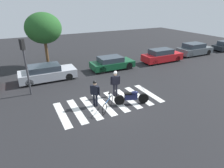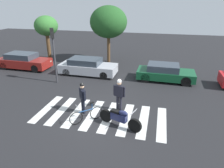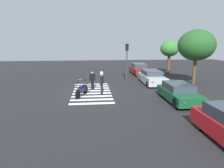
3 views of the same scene
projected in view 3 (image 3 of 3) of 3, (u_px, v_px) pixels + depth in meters
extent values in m
plane|color=#232326|center=(92.00, 92.00, 16.29)|extent=(60.00, 60.00, 0.00)
cylinder|color=black|center=(78.00, 95.00, 14.24)|extent=(0.67, 0.35, 0.66)
cylinder|color=black|center=(86.00, 90.00, 15.76)|extent=(0.67, 0.35, 0.66)
cube|color=#1E234C|center=(82.00, 89.00, 15.01)|extent=(0.85, 0.53, 0.36)
ellipsoid|color=#1E234C|center=(81.00, 87.00, 14.73)|extent=(0.53, 0.38, 0.24)
cube|color=black|center=(83.00, 86.00, 15.15)|extent=(0.49, 0.37, 0.12)
cylinder|color=#A5A5AD|center=(78.00, 85.00, 14.17)|extent=(0.24, 0.60, 0.04)
torus|color=black|center=(79.00, 86.00, 17.00)|extent=(0.53, 0.50, 0.69)
torus|color=black|center=(87.00, 88.00, 16.31)|extent=(0.53, 0.50, 0.69)
cylinder|color=#1E4C8C|center=(83.00, 84.00, 16.59)|extent=(0.64, 0.60, 0.04)
cylinder|color=#1E4C8C|center=(85.00, 82.00, 16.35)|extent=(0.05, 0.05, 0.34)
cube|color=black|center=(85.00, 80.00, 16.31)|extent=(0.21, 0.21, 0.06)
cylinder|color=#99999E|center=(80.00, 79.00, 16.80)|extent=(0.33, 0.36, 0.03)
cylinder|color=black|center=(102.00, 89.00, 15.40)|extent=(0.14, 0.14, 0.85)
cylinder|color=black|center=(102.00, 89.00, 15.57)|extent=(0.14, 0.14, 0.85)
cube|color=black|center=(102.00, 80.00, 15.34)|extent=(0.53, 0.31, 0.60)
sphere|color=tan|center=(102.00, 74.00, 15.24)|extent=(0.23, 0.23, 0.23)
cylinder|color=black|center=(101.00, 81.00, 15.05)|extent=(0.09, 0.09, 0.57)
cylinder|color=black|center=(102.00, 79.00, 15.63)|extent=(0.09, 0.09, 0.57)
sphere|color=white|center=(102.00, 73.00, 15.22)|extent=(0.24, 0.24, 0.24)
cylinder|color=black|center=(93.00, 85.00, 17.25)|extent=(0.14, 0.14, 0.80)
cylinder|color=black|center=(92.00, 85.00, 17.12)|extent=(0.14, 0.14, 0.80)
cube|color=black|center=(92.00, 77.00, 17.04)|extent=(0.46, 0.49, 0.57)
sphere|color=tan|center=(92.00, 72.00, 16.95)|extent=(0.22, 0.22, 0.22)
cylinder|color=black|center=(95.00, 77.00, 17.24)|extent=(0.09, 0.09, 0.54)
cylinder|color=black|center=(90.00, 78.00, 16.84)|extent=(0.09, 0.09, 0.54)
sphere|color=black|center=(92.00, 71.00, 16.93)|extent=(0.23, 0.23, 0.23)
cube|color=silver|center=(92.00, 84.00, 19.36)|extent=(0.45, 3.11, 0.01)
cube|color=silver|center=(92.00, 86.00, 18.48)|extent=(0.45, 3.11, 0.01)
cube|color=silver|center=(92.00, 88.00, 17.60)|extent=(0.45, 3.11, 0.01)
cube|color=silver|center=(92.00, 91.00, 16.73)|extent=(0.45, 3.11, 0.01)
cube|color=silver|center=(92.00, 93.00, 15.85)|extent=(0.45, 3.11, 0.01)
cube|color=silver|center=(92.00, 96.00, 14.98)|extent=(0.45, 3.11, 0.01)
cube|color=silver|center=(92.00, 100.00, 14.10)|extent=(0.45, 3.11, 0.01)
cube|color=silver|center=(92.00, 103.00, 13.23)|extent=(0.45, 3.11, 0.01)
cylinder|color=black|center=(148.00, 73.00, 24.00)|extent=(0.68, 0.23, 0.67)
cylinder|color=black|center=(136.00, 74.00, 23.87)|extent=(0.68, 0.23, 0.67)
cylinder|color=black|center=(142.00, 70.00, 27.02)|extent=(0.68, 0.23, 0.67)
cylinder|color=black|center=(131.00, 70.00, 26.89)|extent=(0.68, 0.23, 0.67)
cube|color=maroon|center=(139.00, 70.00, 25.40)|extent=(4.58, 1.86, 0.71)
cube|color=#333D47|center=(139.00, 65.00, 25.50)|extent=(2.49, 1.61, 0.48)
cube|color=#F2EDCC|center=(148.00, 72.00, 23.25)|extent=(0.08, 0.20, 0.12)
cube|color=#F2EDCC|center=(139.00, 72.00, 23.16)|extent=(0.08, 0.20, 0.12)
cylinder|color=black|center=(165.00, 84.00, 18.13)|extent=(0.61, 0.23, 0.61)
cylinder|color=black|center=(148.00, 84.00, 18.00)|extent=(0.61, 0.23, 0.61)
cylinder|color=black|center=(155.00, 78.00, 21.17)|extent=(0.61, 0.23, 0.61)
cylinder|color=black|center=(140.00, 78.00, 21.03)|extent=(0.61, 0.23, 0.61)
cube|color=#B7BAC1|center=(152.00, 79.00, 19.54)|extent=(4.61, 1.91, 0.69)
cube|color=#333D47|center=(151.00, 72.00, 19.64)|extent=(2.50, 1.65, 0.47)
cube|color=#F2EDCC|center=(166.00, 82.00, 17.37)|extent=(0.08, 0.20, 0.12)
cube|color=#F2EDCC|center=(153.00, 82.00, 17.28)|extent=(0.08, 0.20, 0.12)
cylinder|color=black|center=(201.00, 102.00, 12.30)|extent=(0.71, 0.23, 0.71)
cylinder|color=black|center=(176.00, 103.00, 12.17)|extent=(0.71, 0.23, 0.71)
cylinder|color=black|center=(181.00, 91.00, 15.07)|extent=(0.71, 0.23, 0.71)
cylinder|color=black|center=(161.00, 92.00, 14.94)|extent=(0.71, 0.23, 0.71)
cube|color=#14512D|center=(179.00, 95.00, 13.59)|extent=(4.21, 1.90, 0.59)
cube|color=#333D47|center=(178.00, 87.00, 13.69)|extent=(2.28, 1.64, 0.48)
cube|color=#F2EDCC|center=(203.00, 102.00, 11.63)|extent=(0.08, 0.20, 0.12)
cube|color=#F2EDCC|center=(184.00, 102.00, 11.53)|extent=(0.08, 0.20, 0.12)
cylinder|color=black|center=(199.00, 123.00, 9.21)|extent=(0.65, 0.23, 0.65)
cylinder|color=#38383D|center=(127.00, 66.00, 20.67)|extent=(0.12, 0.12, 3.22)
cube|color=black|center=(127.00, 47.00, 20.27)|extent=(0.33, 0.33, 0.70)
sphere|color=red|center=(128.00, 45.00, 20.30)|extent=(0.16, 0.16, 0.16)
sphere|color=orange|center=(128.00, 47.00, 20.35)|extent=(0.16, 0.16, 0.16)
sphere|color=green|center=(128.00, 49.00, 20.39)|extent=(0.16, 0.16, 0.16)
cylinder|color=brown|center=(169.00, 65.00, 25.41)|extent=(0.38, 0.38, 2.41)
ellipsoid|color=#387A33|center=(170.00, 49.00, 24.98)|extent=(2.33, 2.33, 1.98)
cylinder|color=brown|center=(194.00, 72.00, 19.11)|extent=(0.29, 0.29, 2.49)
ellipsoid|color=#235623|center=(196.00, 45.00, 18.59)|extent=(3.44, 3.44, 2.93)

